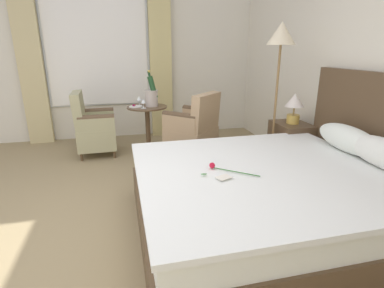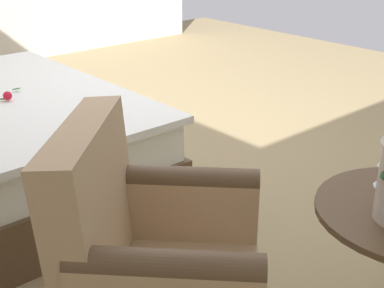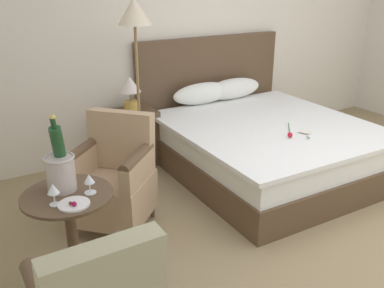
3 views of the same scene
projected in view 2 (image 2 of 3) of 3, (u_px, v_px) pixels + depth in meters
The scene contains 2 objects.
ground_plane at pixel (166, 153), 3.61m from camera, with size 7.52×7.52×0.00m, color #937F59.
armchair_by_window at pixel (157, 287), 1.65m from camera, with size 0.81×0.81×0.94m.
Camera 2 is at (-2.61, 2.03, 1.47)m, focal length 50.00 mm.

